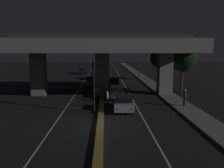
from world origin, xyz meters
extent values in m
plane|color=black|center=(0.00, 0.00, 0.00)|extent=(200.00, 200.00, 0.00)
cube|color=beige|center=(-3.78, 35.00, 0.00)|extent=(0.12, 126.00, 0.00)
cube|color=beige|center=(3.78, 35.00, 0.00)|extent=(0.12, 126.00, 0.00)
cube|color=olive|center=(0.00, 35.00, 0.10)|extent=(0.54, 126.00, 0.21)
cube|color=slate|center=(8.77, 28.00, 0.08)|extent=(2.37, 126.00, 0.16)
cube|color=gray|center=(-8.61, 12.72, 2.87)|extent=(1.84, 1.64, 5.74)
cube|color=gray|center=(8.61, 12.72, 2.87)|extent=(1.84, 1.64, 5.74)
cube|color=gray|center=(0.00, 12.72, 2.87)|extent=(1.84, 1.64, 5.74)
cube|color=gray|center=(0.00, 12.72, 6.55)|extent=(24.52, 11.62, 1.62)
cube|color=#333335|center=(0.00, 12.72, 7.81)|extent=(24.52, 0.40, 0.90)
cylinder|color=black|center=(-0.67, 3.65, 2.60)|extent=(0.14, 0.14, 5.19)
cube|color=black|center=(-0.67, 3.83, 4.52)|extent=(0.30, 0.28, 0.95)
sphere|color=red|center=(-0.67, 3.98, 4.81)|extent=(0.18, 0.18, 0.18)
sphere|color=black|center=(-0.67, 3.98, 4.52)|extent=(0.18, 0.18, 0.18)
sphere|color=black|center=(-0.67, 3.98, 4.22)|extent=(0.18, 0.18, 0.18)
cylinder|color=#2D2D30|center=(8.08, 32.00, 4.33)|extent=(0.18, 0.18, 8.65)
cylinder|color=#2D2D30|center=(6.98, 32.00, 8.50)|extent=(2.21, 0.10, 0.10)
ellipsoid|color=#F2B759|center=(5.87, 32.00, 8.40)|extent=(0.56, 0.32, 0.24)
cube|color=gray|center=(2.23, 4.61, 0.64)|extent=(1.99, 4.11, 0.70)
cube|color=black|center=(2.22, 4.41, 1.23)|extent=(1.71, 1.99, 0.48)
cylinder|color=black|center=(1.34, 5.97, 0.29)|extent=(0.22, 0.59, 0.58)
cylinder|color=black|center=(3.18, 5.92, 0.29)|extent=(0.22, 0.59, 0.58)
cylinder|color=black|center=(1.27, 3.30, 0.29)|extent=(0.22, 0.59, 0.58)
cylinder|color=black|center=(3.11, 3.25, 0.29)|extent=(0.22, 0.59, 0.58)
cube|color=red|center=(1.51, 2.59, 0.67)|extent=(0.18, 0.04, 0.11)
cube|color=red|center=(2.83, 2.55, 0.67)|extent=(0.18, 0.04, 0.11)
cube|color=black|center=(1.89, 10.61, 0.67)|extent=(1.88, 4.58, 0.74)
cube|color=black|center=(1.88, 10.38, 1.31)|extent=(1.64, 2.21, 0.54)
cylinder|color=black|center=(1.01, 12.12, 0.30)|extent=(0.21, 0.61, 0.60)
cylinder|color=black|center=(2.80, 12.10, 0.30)|extent=(0.21, 0.61, 0.60)
cylinder|color=black|center=(0.97, 9.11, 0.30)|extent=(0.21, 0.61, 0.60)
cylinder|color=black|center=(2.76, 9.09, 0.30)|extent=(0.21, 0.61, 0.60)
cube|color=red|center=(1.22, 8.32, 0.71)|extent=(0.18, 0.03, 0.11)
cube|color=red|center=(2.50, 8.31, 0.71)|extent=(0.18, 0.03, 0.11)
cube|color=black|center=(1.81, 19.51, 0.60)|extent=(1.72, 4.70, 0.57)
cube|color=black|center=(1.81, 19.51, 1.28)|extent=(1.50, 2.82, 0.77)
cylinder|color=black|center=(0.98, 21.05, 0.32)|extent=(0.20, 0.64, 0.63)
cylinder|color=black|center=(2.63, 21.06, 0.32)|extent=(0.20, 0.64, 0.63)
cylinder|color=black|center=(1.00, 17.96, 0.32)|extent=(0.20, 0.64, 0.63)
cylinder|color=black|center=(2.65, 17.97, 0.32)|extent=(0.20, 0.64, 0.63)
cube|color=red|center=(1.24, 17.15, 0.63)|extent=(0.18, 0.03, 0.11)
cube|color=red|center=(2.42, 17.16, 0.63)|extent=(0.18, 0.03, 0.11)
cube|color=gold|center=(-2.02, 20.64, 0.66)|extent=(1.72, 4.48, 0.63)
cube|color=black|center=(-2.03, 20.53, 1.35)|extent=(1.50, 3.23, 0.76)
cylinder|color=black|center=(-1.23, 19.16, 0.34)|extent=(0.21, 0.68, 0.68)
cylinder|color=black|center=(-2.85, 19.18, 0.34)|extent=(0.21, 0.68, 0.68)
cylinder|color=black|center=(-1.19, 22.10, 0.34)|extent=(0.21, 0.68, 0.68)
cylinder|color=black|center=(-2.82, 22.12, 0.34)|extent=(0.21, 0.68, 0.68)
cube|color=white|center=(-1.41, 22.87, 0.56)|extent=(0.18, 0.03, 0.11)
cube|color=white|center=(-2.58, 22.89, 0.56)|extent=(0.18, 0.03, 0.11)
cube|color=#141938|center=(-1.94, 29.60, 0.63)|extent=(2.02, 4.57, 0.67)
cube|color=black|center=(-1.95, 29.83, 1.22)|extent=(1.71, 2.22, 0.52)
cylinder|color=black|center=(-0.98, 28.15, 0.30)|extent=(0.22, 0.60, 0.60)
cylinder|color=black|center=(-2.80, 28.09, 0.30)|extent=(0.22, 0.60, 0.60)
cylinder|color=black|center=(-1.08, 31.12, 0.30)|extent=(0.22, 0.60, 0.60)
cylinder|color=black|center=(-2.90, 31.06, 0.30)|extent=(0.22, 0.60, 0.60)
cube|color=white|center=(-1.36, 31.89, 0.53)|extent=(0.18, 0.04, 0.11)
cube|color=white|center=(-2.67, 31.84, 0.53)|extent=(0.18, 0.04, 0.11)
cube|color=#141938|center=(-5.72, 41.38, 0.64)|extent=(2.00, 4.36, 0.67)
cube|color=black|center=(-5.72, 41.38, 1.30)|extent=(1.72, 2.63, 0.65)
cylinder|color=black|center=(-4.76, 39.98, 0.31)|extent=(0.22, 0.63, 0.62)
cylinder|color=black|center=(-6.60, 39.93, 0.31)|extent=(0.22, 0.63, 0.62)
cylinder|color=black|center=(-4.84, 42.83, 0.31)|extent=(0.22, 0.63, 0.62)
cylinder|color=black|center=(-6.68, 42.78, 0.31)|extent=(0.22, 0.63, 0.62)
cube|color=white|center=(-5.12, 43.57, 0.54)|extent=(0.18, 0.03, 0.11)
cube|color=white|center=(-6.43, 43.53, 0.54)|extent=(0.18, 0.03, 0.11)
cylinder|color=black|center=(0.58, 8.58, 0.27)|extent=(0.11, 0.53, 0.53)
cylinder|color=black|center=(0.67, 7.25, 0.27)|extent=(0.13, 0.54, 0.53)
cube|color=maroon|center=(0.63, 7.92, 0.49)|extent=(0.31, 1.03, 0.32)
cylinder|color=beige|center=(0.63, 7.92, 0.89)|extent=(0.34, 0.34, 0.49)
sphere|color=silver|center=(0.63, 7.92, 1.25)|extent=(0.24, 0.24, 0.24)
cube|color=red|center=(0.67, 7.20, 0.49)|extent=(0.08, 0.04, 0.08)
cylinder|color=black|center=(0.53, 16.32, 0.30)|extent=(0.12, 0.60, 0.59)
cylinder|color=black|center=(0.62, 14.99, 0.30)|extent=(0.14, 0.60, 0.59)
cube|color=navy|center=(0.57, 15.65, 0.52)|extent=(0.31, 1.03, 0.32)
cylinder|color=maroon|center=(0.57, 15.65, 0.94)|extent=(0.34, 0.34, 0.54)
sphere|color=#B21919|center=(0.57, 15.65, 1.33)|extent=(0.24, 0.24, 0.24)
cube|color=red|center=(0.62, 14.94, 0.52)|extent=(0.08, 0.04, 0.08)
cylinder|color=#2D261E|center=(8.92, 5.71, 0.59)|extent=(0.28, 0.28, 0.85)
cylinder|color=navy|center=(8.92, 5.71, 1.37)|extent=(0.33, 0.33, 0.71)
sphere|color=tan|center=(8.92, 5.71, 1.84)|extent=(0.23, 0.23, 0.23)
cylinder|color=#38281C|center=(11.28, 13.53, 1.80)|extent=(0.36, 0.36, 3.61)
sphere|color=black|center=(11.28, 13.53, 5.13)|extent=(4.05, 4.05, 4.05)
cylinder|color=#2D2116|center=(11.58, 27.83, 1.52)|extent=(0.47, 0.47, 3.05)
sphere|color=black|center=(11.58, 27.83, 4.52)|extent=(3.93, 3.93, 3.93)
camera|label=1|loc=(0.43, -16.92, 5.95)|focal=35.00mm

